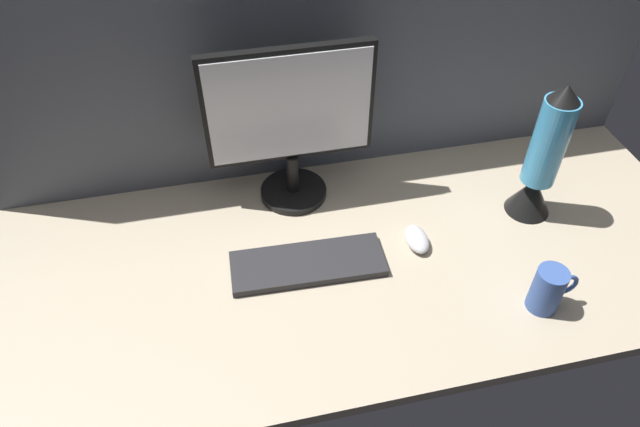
% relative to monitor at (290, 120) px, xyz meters
% --- Properties ---
extents(ground_plane, '(1.80, 0.80, 0.03)m').
position_rel_monitor_xyz_m(ground_plane, '(0.12, -0.25, -0.26)').
color(ground_plane, tan).
extents(cubicle_wall_back, '(1.80, 0.05, 0.62)m').
position_rel_monitor_xyz_m(cubicle_wall_back, '(0.12, 0.12, 0.07)').
color(cubicle_wall_back, '#565B66').
rests_on(cubicle_wall_back, ground_plane).
extents(monitor, '(0.42, 0.18, 0.43)m').
position_rel_monitor_xyz_m(monitor, '(0.00, 0.00, 0.00)').
color(monitor, black).
rests_on(monitor, ground_plane).
extents(keyboard, '(0.37, 0.14, 0.02)m').
position_rel_monitor_xyz_m(keyboard, '(-0.01, -0.27, -0.23)').
color(keyboard, '#262628').
rests_on(keyboard, ground_plane).
extents(mouse, '(0.06, 0.10, 0.03)m').
position_rel_monitor_xyz_m(mouse, '(0.27, -0.26, -0.22)').
color(mouse, silver).
rests_on(mouse, ground_plane).
extents(mug_ceramic_blue, '(0.11, 0.07, 0.12)m').
position_rel_monitor_xyz_m(mug_ceramic_blue, '(0.48, -0.50, -0.18)').
color(mug_ceramic_blue, '#38569E').
rests_on(mug_ceramic_blue, ground_plane).
extents(lava_lamp, '(0.12, 0.12, 0.38)m').
position_rel_monitor_xyz_m(lava_lamp, '(0.60, -0.20, -0.08)').
color(lava_lamp, black).
rests_on(lava_lamp, ground_plane).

